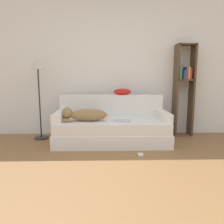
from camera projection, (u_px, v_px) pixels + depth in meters
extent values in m
plane|color=olive|center=(134.00, 201.00, 2.01)|extent=(20.00, 20.00, 0.00)
cube|color=silver|center=(119.00, 65.00, 4.23)|extent=(6.93, 0.06, 2.70)
cube|color=silver|center=(112.00, 137.00, 3.75)|extent=(1.91, 0.84, 0.22)
cube|color=silver|center=(112.00, 125.00, 3.71)|extent=(1.87, 0.80, 0.18)
cube|color=silver|center=(111.00, 106.00, 4.02)|extent=(1.87, 0.15, 0.40)
cube|color=silver|center=(60.00, 116.00, 3.66)|extent=(0.15, 0.65, 0.14)
cube|color=silver|center=(163.00, 116.00, 3.71)|extent=(0.15, 0.65, 0.14)
ellipsoid|color=olive|center=(89.00, 115.00, 3.59)|extent=(0.60, 0.23, 0.20)
sphere|color=olive|center=(67.00, 113.00, 3.58)|extent=(0.18, 0.18, 0.18)
cone|color=olive|center=(66.00, 109.00, 3.51)|extent=(0.06, 0.06, 0.08)
cone|color=olive|center=(68.00, 109.00, 3.61)|extent=(0.06, 0.06, 0.08)
ellipsoid|color=olive|center=(68.00, 121.00, 3.49)|extent=(0.18, 0.06, 0.06)
cube|color=#B7B7BC|center=(122.00, 121.00, 3.58)|extent=(0.30, 0.22, 0.02)
ellipsoid|color=red|center=(122.00, 92.00, 3.99)|extent=(0.33, 0.19, 0.11)
cube|color=#4C3823|center=(176.00, 91.00, 4.15)|extent=(0.04, 0.26, 1.73)
cube|color=#4C3823|center=(192.00, 91.00, 4.16)|extent=(0.04, 0.26, 1.73)
cube|color=#4C3823|center=(186.00, 45.00, 4.02)|extent=(0.33, 0.26, 0.02)
cube|color=#4C3823|center=(184.00, 80.00, 4.12)|extent=(0.33, 0.26, 0.02)
cube|color=#337F42|center=(179.00, 73.00, 4.09)|extent=(0.04, 0.20, 0.23)
cube|color=black|center=(181.00, 74.00, 4.09)|extent=(0.03, 0.20, 0.18)
cube|color=#234C93|center=(183.00, 75.00, 4.09)|extent=(0.03, 0.20, 0.17)
cube|color=#753384|center=(185.00, 73.00, 4.09)|extent=(0.03, 0.20, 0.22)
cube|color=gold|center=(187.00, 73.00, 4.09)|extent=(0.03, 0.20, 0.23)
cube|color=red|center=(189.00, 74.00, 4.09)|extent=(0.03, 0.20, 0.21)
cylinder|color=#232326|center=(42.00, 138.00, 4.04)|extent=(0.25, 0.25, 0.02)
cylinder|color=#232326|center=(40.00, 104.00, 3.94)|extent=(0.02, 0.02, 1.23)
cone|color=beige|center=(38.00, 64.00, 3.83)|extent=(0.26, 0.26, 0.19)
cube|color=white|center=(141.00, 155.00, 3.15)|extent=(0.07, 0.07, 0.03)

